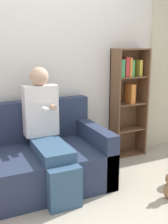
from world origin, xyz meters
TOP-DOWN VIEW (x-y plane):
  - ground_plane at (0.00, 0.00)m, footprint 14.00×14.00m
  - back_wall at (0.00, 1.06)m, footprint 10.00×0.06m
  - curtain_panel at (1.99, 1.01)m, footprint 0.67×0.04m
  - couch at (-0.37, 0.57)m, footprint 1.91×0.93m
  - adult_seated at (-0.06, 0.49)m, footprint 0.38×0.89m
  - bookshelf at (1.23, 0.92)m, footprint 0.47×0.26m

SIDE VIEW (x-z plane):
  - ground_plane at x=0.00m, z-range 0.00..0.00m
  - couch at x=-0.37m, z-range -0.16..0.73m
  - adult_seated at x=-0.06m, z-range 0.00..1.29m
  - bookshelf at x=1.23m, z-range 0.11..1.58m
  - curtain_panel at x=1.99m, z-range 0.00..2.18m
  - back_wall at x=0.00m, z-range 0.00..2.55m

